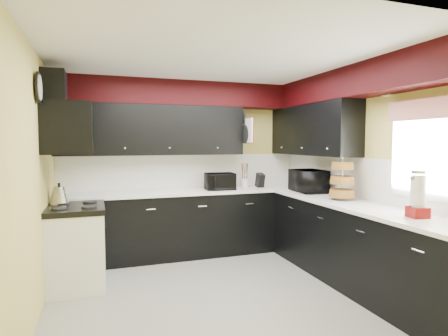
% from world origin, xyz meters
% --- Properties ---
extents(ground, '(3.60, 3.60, 0.00)m').
position_xyz_m(ground, '(0.00, 0.00, 0.00)').
color(ground, gray).
rests_on(ground, ground).
extents(wall_back, '(3.60, 0.06, 2.50)m').
position_xyz_m(wall_back, '(0.00, 1.80, 1.25)').
color(wall_back, '#E0C666').
rests_on(wall_back, ground).
extents(wall_right, '(0.06, 3.60, 2.50)m').
position_xyz_m(wall_right, '(1.80, 0.00, 1.25)').
color(wall_right, '#E0C666').
rests_on(wall_right, ground).
extents(wall_left, '(0.06, 3.60, 2.50)m').
position_xyz_m(wall_left, '(-1.80, 0.00, 1.25)').
color(wall_left, '#E0C666').
rests_on(wall_left, ground).
extents(ceiling, '(3.60, 3.60, 0.06)m').
position_xyz_m(ceiling, '(0.00, 0.00, 2.50)').
color(ceiling, white).
rests_on(ceiling, wall_back).
extents(cab_back, '(3.60, 0.60, 0.90)m').
position_xyz_m(cab_back, '(0.00, 1.50, 0.45)').
color(cab_back, black).
rests_on(cab_back, ground).
extents(cab_right, '(0.60, 3.00, 0.90)m').
position_xyz_m(cab_right, '(1.50, -0.30, 0.45)').
color(cab_right, black).
rests_on(cab_right, ground).
extents(counter_back, '(3.62, 0.64, 0.04)m').
position_xyz_m(counter_back, '(0.00, 1.50, 0.92)').
color(counter_back, white).
rests_on(counter_back, cab_back).
extents(counter_right, '(0.64, 3.02, 0.04)m').
position_xyz_m(counter_right, '(1.50, -0.30, 0.92)').
color(counter_right, white).
rests_on(counter_right, cab_right).
extents(splash_back, '(3.60, 0.02, 0.50)m').
position_xyz_m(splash_back, '(0.00, 1.79, 1.19)').
color(splash_back, white).
rests_on(splash_back, counter_back).
extents(splash_right, '(0.02, 3.60, 0.50)m').
position_xyz_m(splash_right, '(1.79, 0.00, 1.19)').
color(splash_right, white).
rests_on(splash_right, counter_right).
extents(upper_back, '(2.60, 0.35, 0.70)m').
position_xyz_m(upper_back, '(-0.50, 1.62, 1.80)').
color(upper_back, black).
rests_on(upper_back, wall_back).
extents(upper_right, '(0.35, 1.80, 0.70)m').
position_xyz_m(upper_right, '(1.62, 0.90, 1.80)').
color(upper_right, black).
rests_on(upper_right, wall_right).
extents(soffit_back, '(3.60, 0.36, 0.35)m').
position_xyz_m(soffit_back, '(0.00, 1.62, 2.33)').
color(soffit_back, black).
rests_on(soffit_back, wall_back).
extents(soffit_right, '(0.36, 3.24, 0.35)m').
position_xyz_m(soffit_right, '(1.62, -0.18, 2.33)').
color(soffit_right, black).
rests_on(soffit_right, wall_right).
extents(stove, '(0.60, 0.75, 0.86)m').
position_xyz_m(stove, '(-1.50, 0.75, 0.43)').
color(stove, white).
rests_on(stove, ground).
extents(cooktop, '(0.62, 0.77, 0.06)m').
position_xyz_m(cooktop, '(-1.50, 0.75, 0.89)').
color(cooktop, black).
rests_on(cooktop, stove).
extents(hood, '(0.50, 0.78, 0.55)m').
position_xyz_m(hood, '(-1.55, 0.75, 1.78)').
color(hood, black).
rests_on(hood, wall_left).
extents(hood_duct, '(0.24, 0.40, 0.40)m').
position_xyz_m(hood_duct, '(-1.68, 0.75, 2.20)').
color(hood_duct, black).
rests_on(hood_duct, wall_left).
extents(window, '(0.03, 0.86, 0.96)m').
position_xyz_m(window, '(1.79, -0.90, 1.55)').
color(window, white).
rests_on(window, wall_right).
extents(valance, '(0.04, 0.88, 0.20)m').
position_xyz_m(valance, '(1.73, -0.90, 1.95)').
color(valance, red).
rests_on(valance, wall_right).
extents(pan_top, '(0.03, 0.22, 0.40)m').
position_xyz_m(pan_top, '(0.82, 1.55, 2.00)').
color(pan_top, black).
rests_on(pan_top, upper_back).
extents(pan_mid, '(0.03, 0.28, 0.46)m').
position_xyz_m(pan_mid, '(0.82, 1.42, 1.75)').
color(pan_mid, black).
rests_on(pan_mid, upper_back).
extents(pan_low, '(0.03, 0.24, 0.42)m').
position_xyz_m(pan_low, '(0.82, 1.68, 1.72)').
color(pan_low, black).
rests_on(pan_low, upper_back).
extents(cut_board, '(0.03, 0.26, 0.35)m').
position_xyz_m(cut_board, '(0.83, 1.30, 1.80)').
color(cut_board, white).
rests_on(cut_board, upper_back).
extents(baskets, '(0.27, 0.27, 0.50)m').
position_xyz_m(baskets, '(1.52, 0.05, 1.18)').
color(baskets, brown).
rests_on(baskets, upper_right).
extents(clock, '(0.03, 0.30, 0.30)m').
position_xyz_m(clock, '(-1.77, 0.25, 2.15)').
color(clock, black).
rests_on(clock, wall_left).
extents(deco_plate, '(0.03, 0.24, 0.24)m').
position_xyz_m(deco_plate, '(1.77, -0.35, 2.25)').
color(deco_plate, white).
rests_on(deco_plate, wall_right).
extents(toaster_oven, '(0.44, 0.37, 0.24)m').
position_xyz_m(toaster_oven, '(0.44, 1.43, 1.06)').
color(toaster_oven, black).
rests_on(toaster_oven, counter_back).
extents(microwave, '(0.41, 0.58, 0.31)m').
position_xyz_m(microwave, '(1.53, 0.80, 1.09)').
color(microwave, black).
rests_on(microwave, counter_right).
extents(utensil_crock, '(0.15, 0.15, 0.14)m').
position_xyz_m(utensil_crock, '(0.87, 1.56, 1.01)').
color(utensil_crock, silver).
rests_on(utensil_crock, counter_back).
extents(knife_block, '(0.10, 0.14, 0.21)m').
position_xyz_m(knife_block, '(1.10, 1.50, 1.05)').
color(knife_block, black).
rests_on(knife_block, counter_back).
extents(kettle, '(0.25, 0.25, 0.20)m').
position_xyz_m(kettle, '(-1.68, 0.97, 1.02)').
color(kettle, '#A3A4A7').
rests_on(kettle, cooktop).
extents(dispenser_a, '(0.18, 0.18, 0.42)m').
position_xyz_m(dispenser_a, '(1.52, -1.08, 1.15)').
color(dispenser_a, maroon).
rests_on(dispenser_a, counter_right).
extents(dispenser_b, '(0.14, 0.14, 0.34)m').
position_xyz_m(dispenser_b, '(1.50, -1.06, 1.11)').
color(dispenser_b, '#6E0C00').
rests_on(dispenser_b, counter_right).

